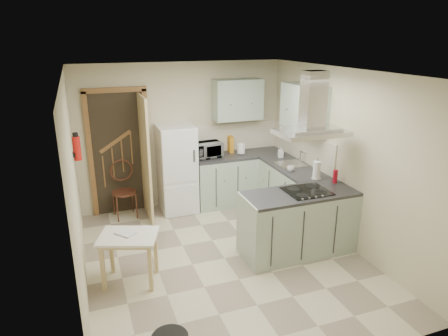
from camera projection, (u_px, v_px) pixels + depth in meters
name	position (u px, v px, depth m)	size (l,w,h in m)	color
floor	(225.00, 258.00, 5.48)	(4.20, 4.20, 0.00)	beige
ceiling	(225.00, 72.00, 4.69)	(4.20, 4.20, 0.00)	silver
back_wall	(183.00, 135.00, 6.96)	(3.60, 3.60, 0.00)	beige
left_wall	(75.00, 190.00, 4.50)	(4.20, 4.20, 0.00)	beige
right_wall	(343.00, 158.00, 5.68)	(4.20, 4.20, 0.00)	beige
doorway	(120.00, 153.00, 6.63)	(1.10, 0.12, 2.10)	brown
fridge	(177.00, 169.00, 6.78)	(0.60, 0.60, 1.50)	white
counter_back	(224.00, 180.00, 7.16)	(1.08, 0.60, 0.90)	#9EB2A0
counter_right	(284.00, 186.00, 6.83)	(0.60, 1.95, 0.90)	#9EB2A0
splashback	(234.00, 137.00, 7.29)	(1.68, 0.02, 0.50)	beige
wall_cabinet_back	(238.00, 100.00, 6.92)	(0.85, 0.35, 0.70)	#9EB2A0
wall_cabinet_right	(304.00, 107.00, 6.19)	(0.35, 0.90, 0.70)	#9EB2A0
peninsula	(298.00, 223.00, 5.52)	(1.55, 0.65, 0.90)	#9EB2A0
hob	(307.00, 191.00, 5.40)	(0.58, 0.50, 0.01)	black
extractor_hood	(311.00, 132.00, 5.15)	(0.90, 0.55, 0.10)	silver
sink	(290.00, 164.00, 6.53)	(0.45, 0.40, 0.01)	silver
fire_extinguisher	(77.00, 148.00, 5.24)	(0.10, 0.10, 0.32)	#B2140F
drop_leaf_table	(130.00, 259.00, 4.88)	(0.68, 0.51, 0.64)	tan
bentwood_chair	(124.00, 192.00, 6.61)	(0.39, 0.39, 0.88)	#492018
microwave	(208.00, 150.00, 6.89)	(0.47, 0.32, 0.26)	black
kettle	(241.00, 149.00, 7.06)	(0.14, 0.14, 0.21)	white
cereal_box	(231.00, 144.00, 7.21)	(0.08, 0.19, 0.29)	orange
soap_bottle	(281.00, 152.00, 6.89)	(0.09, 0.09, 0.19)	silver
paper_towel	(317.00, 170.00, 5.84)	(0.11, 0.11, 0.28)	white
cup	(291.00, 169.00, 6.18)	(0.12, 0.12, 0.09)	silver
red_bottle	(335.00, 176.00, 5.70)	(0.07, 0.07, 0.19)	#AB0E1E
book	(120.00, 233.00, 4.73)	(0.17, 0.23, 0.10)	brown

